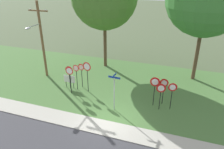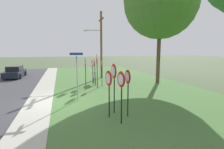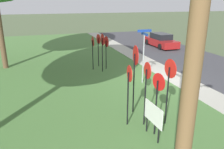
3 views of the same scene
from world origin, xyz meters
TOP-DOWN VIEW (x-y plane):
  - ground_plane at (0.00, 0.00)m, footprint 160.00×160.00m
  - sidewalk_strip at (0.00, -0.80)m, footprint 44.00×1.60m
  - grass_median at (0.00, 6.00)m, footprint 44.00×12.00m
  - stop_sign_near_left at (-4.33, 3.52)m, footprint 0.61×0.11m
  - stop_sign_near_right at (-3.23, 3.50)m, footprint 0.79×0.15m
  - stop_sign_far_left at (-4.13, 4.13)m, footprint 0.61×0.12m
  - stop_sign_far_center at (-4.52, 2.71)m, footprint 0.71×0.10m
  - stop_sign_far_right at (-5.04, 3.46)m, footprint 0.60×0.14m
  - yield_sign_near_left at (3.32, 2.72)m, footprint 0.73×0.16m
  - yield_sign_near_right at (2.78, 3.14)m, footprint 0.78×0.11m
  - yield_sign_far_left at (4.15, 3.04)m, footprint 0.69×0.15m
  - yield_sign_far_right at (3.44, 3.63)m, footprint 0.68×0.10m
  - street_name_post at (-0.05, 1.56)m, footprint 0.96×0.82m
  - utility_pole at (-8.84, 5.06)m, footprint 2.10×2.16m
  - notice_board at (-5.19, 3.65)m, footprint 1.10×0.09m

SIDE VIEW (x-z plane):
  - ground_plane at x=0.00m, z-range 0.00..0.00m
  - grass_median at x=0.00m, z-range 0.00..0.04m
  - sidewalk_strip at x=0.00m, z-range 0.00..0.06m
  - notice_board at x=-5.19m, z-range 0.25..1.50m
  - stop_sign_far_right at x=-5.04m, z-range 0.52..2.81m
  - stop_sign_far_left at x=-4.13m, z-range 0.54..2.91m
  - yield_sign_near_left at x=3.32m, z-range 0.60..2.89m
  - yield_sign_far_right at x=3.44m, z-range 0.60..2.91m
  - yield_sign_far_left at x=4.15m, z-range 0.61..2.94m
  - stop_sign_near_left at x=-4.33m, z-range 0.56..3.05m
  - street_name_post at x=-0.05m, z-range 0.33..3.40m
  - stop_sign_far_center at x=-4.52m, z-range 0.62..3.20m
  - yield_sign_near_right at x=2.78m, z-range 0.68..3.25m
  - stop_sign_near_right at x=-3.23m, z-range 0.72..3.61m
  - utility_pole at x=-8.84m, z-range 0.38..7.98m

